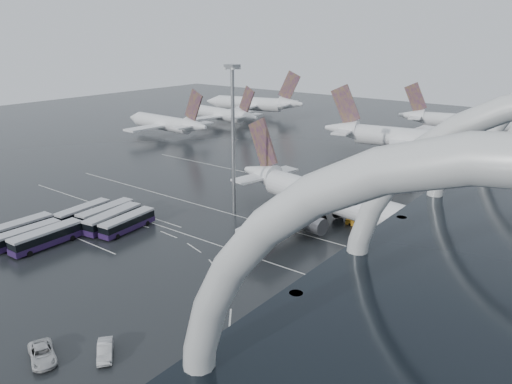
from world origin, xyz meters
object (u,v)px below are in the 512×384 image
Objects in this scene: bus_row_near_c at (113,219)px; bus_row_near_d at (127,223)px; airliner_main at (334,201)px; bus_row_far_c at (46,237)px; jet_remote_mid at (224,115)px; gse_cart_belly_c at (304,216)px; bus_row_far_b at (28,235)px; gse_cart_belly_b at (429,222)px; gse_cart_belly_d at (396,230)px; van_curve_a at (42,354)px; gse_cart_belly_e at (381,219)px; floodlight_mast at (233,123)px; jet_remote_far at (255,104)px; van_curve_c at (105,350)px; jet_remote_west at (167,124)px; bus_row_near_a at (83,213)px; gse_cart_belly_a at (351,222)px; bus_row_near_b at (106,213)px; airliner_gate_c at (467,122)px; airliner_gate_b at (415,140)px; bus_row_far_a at (19,229)px.

bus_row_near_d is at bearing -88.53° from bus_row_near_c.
airliner_main is 55.52m from bus_row_far_c.
gse_cart_belly_c is at bearing 146.55° from jet_remote_mid.
bus_row_far_b is 78.11m from gse_cart_belly_b.
jet_remote_mid is 16.50× the size of gse_cart_belly_d.
van_curve_a is 2.92× the size of gse_cart_belly_c.
gse_cart_belly_b reaches higher than gse_cart_belly_e.
floodlight_mast reaches higher than gse_cart_belly_d.
van_curve_c is (96.43, -153.63, -4.62)m from jet_remote_far.
bus_row_far_c is at bearing 123.05° from jet_remote_mid.
jet_remote_west is at bearing 160.46° from gse_cart_belly_d.
jet_remote_far is 139.52m from bus_row_near_a.
bus_row_near_d is (-29.93, -28.68, -3.09)m from airliner_main.
gse_cart_belly_a is (38.92, 43.76, -1.28)m from bus_row_far_c.
jet_remote_far is 134.53m from gse_cart_belly_c.
bus_row_near_b is 2.65× the size of van_curve_c.
bus_row_far_c reaches higher than gse_cart_belly_b.
gse_cart_belly_e is at bearing -97.16° from airliner_gate_c.
jet_remote_mid reaches higher than van_curve_a.
van_curve_c is at bearing 136.39° from jet_remote_west.
van_curve_a is at bearing -148.73° from bus_row_near_d.
bus_row_near_b is 5.45× the size of gse_cart_belly_d.
gse_cart_belly_b is (51.56, 53.49, -1.21)m from bus_row_far_c.
airliner_gate_b reaches higher than jet_remote_far.
gse_cart_belly_b is 0.92× the size of gse_cart_belly_d.
gse_cart_belly_d reaches higher than gse_cart_belly_b.
van_curve_a is 65.93m from gse_cart_belly_d.
bus_row_far_b is 5.92× the size of gse_cart_belly_c.
bus_row_far_c is 50.23m from gse_cart_belly_c.
airliner_main reaches higher than gse_cart_belly_a.
bus_row_near_c is 6.97× the size of gse_cart_belly_a.
bus_row_near_c is 6.14× the size of gse_cart_belly_b.
bus_row_far_a is at bearing -117.94° from airliner_gate_c.
bus_row_far_a is at bearing -118.20° from airliner_gate_b.
floodlight_mast is at bearing -32.02° from bus_row_near_d.
gse_cart_belly_d reaches higher than gse_cart_belly_e.
airliner_gate_b is at bearing 24.00° from van_curve_a.
floodlight_mast is at bearing -152.41° from gse_cart_belly_e.
jet_remote_west reaches higher than gse_cart_belly_a.
gse_cart_belly_b is 1.08× the size of gse_cart_belly_c.
bus_row_near_c is 2.27× the size of van_curve_a.
gse_cart_belly_d is 1.17× the size of gse_cart_belly_e.
bus_row_near_d is at bearing -115.91° from floodlight_mast.
jet_remote_far is at bearing 21.72° from bus_row_far_c.
jet_remote_far is 1.53× the size of floodlight_mast.
van_curve_a is (0.33, -173.17, -3.89)m from airliner_gate_c.
bus_row_far_c is at bearing -126.00° from gse_cart_belly_c.
airliner_gate_b reaches higher than bus_row_near_c.
jet_remote_far is 141.67m from bus_row_near_c.
airliner_gate_b reaches higher than van_curve_a.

